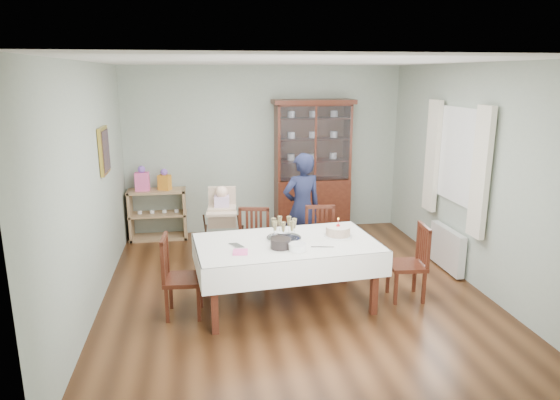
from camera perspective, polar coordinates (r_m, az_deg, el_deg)
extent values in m
plane|color=#593319|center=(6.22, 1.44, -10.17)|extent=(5.00, 5.00, 0.00)
plane|color=#9EAA99|center=(8.22, -1.76, 5.70)|extent=(4.50, 0.00, 4.50)
plane|color=#9EAA99|center=(5.81, -20.83, 1.19)|extent=(0.00, 5.00, 5.00)
plane|color=#9EAA99|center=(6.59, 21.14, 2.61)|extent=(0.00, 5.00, 5.00)
plane|color=white|center=(5.66, 1.61, 15.56)|extent=(5.00, 5.00, 0.00)
cube|color=#4E2213|center=(5.56, 0.77, -5.20)|extent=(1.98, 1.21, 0.06)
cube|color=white|center=(5.55, 0.77, -4.85)|extent=(2.09, 1.32, 0.01)
cube|color=#4E2213|center=(8.30, 3.65, -0.58)|extent=(1.20, 0.45, 0.90)
cube|color=white|center=(7.92, 4.07, 6.44)|extent=(1.12, 0.01, 1.16)
cube|color=#4E2213|center=(8.04, 3.84, 11.15)|extent=(1.30, 0.48, 0.07)
cube|color=tan|center=(8.27, -13.62, -4.13)|extent=(0.90, 0.38, 0.04)
cube|color=tan|center=(8.16, -13.77, -1.59)|extent=(0.90, 0.38, 0.03)
cube|color=tan|center=(8.07, -13.93, 1.00)|extent=(0.90, 0.38, 0.04)
cube|color=tan|center=(8.21, -16.69, -1.70)|extent=(0.04, 0.38, 0.80)
cube|color=tan|center=(8.14, -10.82, -1.48)|extent=(0.04, 0.38, 0.80)
cube|color=gold|center=(6.53, -19.47, 5.33)|extent=(0.04, 0.48, 0.58)
cube|color=white|center=(6.80, 19.82, 4.77)|extent=(0.04, 1.02, 1.22)
cube|color=silver|center=(6.26, 21.97, 2.89)|extent=(0.07, 0.30, 1.55)
cube|color=silver|center=(7.33, 17.02, 4.83)|extent=(0.07, 0.30, 1.55)
cube|color=white|center=(7.06, 18.54, -5.27)|extent=(0.10, 0.80, 0.55)
cube|color=#4E2213|center=(6.31, -3.12, -5.68)|extent=(0.49, 0.49, 0.05)
cube|color=#4E2213|center=(6.41, -2.99, -2.98)|extent=(0.39, 0.12, 0.49)
cube|color=#4E2213|center=(6.48, 4.75, -5.24)|extent=(0.45, 0.45, 0.05)
cube|color=#4E2213|center=(6.57, 4.58, -2.65)|extent=(0.39, 0.08, 0.48)
cube|color=#4E2213|center=(5.55, -10.96, -8.90)|extent=(0.43, 0.43, 0.05)
cube|color=#4E2213|center=(5.48, -13.02, -6.51)|extent=(0.07, 0.39, 0.48)
cube|color=#4E2213|center=(6.02, 14.26, -7.26)|extent=(0.43, 0.43, 0.05)
cube|color=#4E2213|center=(6.00, 16.05, -4.98)|extent=(0.07, 0.38, 0.47)
imported|color=black|center=(6.87, 2.52, -0.94)|extent=(0.63, 0.49, 1.54)
cube|color=tan|center=(6.75, -6.61, -1.79)|extent=(0.40, 0.36, 0.26)
cube|color=tan|center=(6.69, -6.67, 0.00)|extent=(0.37, 0.10, 0.30)
cube|color=tan|center=(6.73, -6.63, -1.08)|extent=(0.40, 0.21, 0.03)
cube|color=#C8A9CE|center=(6.70, -6.66, -0.36)|extent=(0.21, 0.17, 0.20)
sphere|color=beige|center=(6.67, -6.69, 0.91)|extent=(0.16, 0.16, 0.16)
cylinder|color=silver|center=(5.63, 0.44, -4.43)|extent=(0.39, 0.39, 0.01)
torus|color=silver|center=(5.63, 0.44, -4.33)|extent=(0.39, 0.39, 0.02)
cylinder|color=white|center=(5.76, 6.62, -4.07)|extent=(0.32, 0.32, 0.02)
cylinder|color=brown|center=(5.74, 6.64, -3.52)|extent=(0.28, 0.28, 0.10)
cylinder|color=silver|center=(5.73, 6.65, -3.02)|extent=(0.28, 0.28, 0.01)
cylinder|color=#F24C4C|center=(5.71, 6.67, -2.56)|extent=(0.01, 0.01, 0.08)
sphere|color=yellow|center=(5.70, 6.68, -2.13)|extent=(0.02, 0.02, 0.02)
cylinder|color=black|center=(5.34, 0.06, -4.97)|extent=(0.22, 0.22, 0.11)
cylinder|color=white|center=(5.27, 2.00, -5.39)|extent=(0.22, 0.22, 0.08)
cube|color=pink|center=(5.22, -4.56, -5.95)|extent=(0.17, 0.17, 0.02)
cube|color=silver|center=(5.39, 4.90, -5.36)|extent=(0.25, 0.07, 0.01)
cube|color=pink|center=(8.04, -15.46, 2.05)|extent=(0.22, 0.14, 0.29)
sphere|color=#E533B2|center=(8.00, -15.55, 3.39)|extent=(0.11, 0.11, 0.11)
cube|color=orange|center=(8.01, -13.05, 1.97)|extent=(0.22, 0.19, 0.24)
sphere|color=#E533B2|center=(7.98, -13.12, 3.12)|extent=(0.11, 0.11, 0.11)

